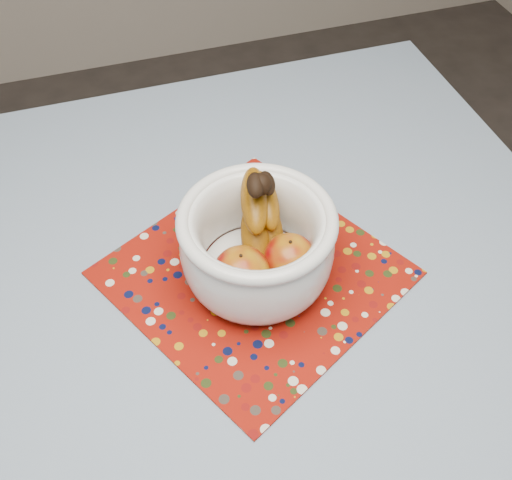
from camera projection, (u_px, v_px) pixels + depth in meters
The scene contains 4 objects.
table at pixel (214, 376), 0.93m from camera, with size 1.20×1.20×0.75m.
tablecloth at pixel (211, 348), 0.87m from camera, with size 1.32×1.32×0.01m, color slate.
placemat at pixel (254, 273), 0.95m from camera, with size 0.39×0.39×0.00m, color maroon.
fruit_bowl at pixel (259, 239), 0.89m from camera, with size 0.23×0.23×0.19m.
Camera 1 is at (-0.07, -0.45, 1.51)m, focal length 42.00 mm.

